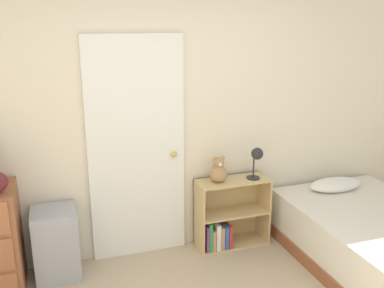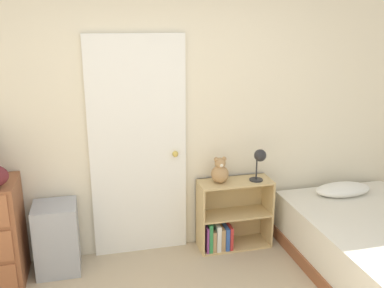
# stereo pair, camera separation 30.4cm
# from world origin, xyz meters

# --- Properties ---
(wall_back) EXTENTS (10.00, 0.06, 2.55)m
(wall_back) POSITION_xyz_m (0.00, 1.94, 1.27)
(wall_back) COLOR beige
(wall_back) RESTS_ON ground_plane
(door_closed) EXTENTS (0.86, 0.09, 2.01)m
(door_closed) POSITION_xyz_m (-0.17, 1.88, 1.01)
(door_closed) COLOR white
(door_closed) RESTS_ON ground_plane
(storage_bin) EXTENTS (0.36, 0.35, 0.62)m
(storage_bin) POSITION_xyz_m (-0.92, 1.71, 0.31)
(storage_bin) COLOR #999EA8
(storage_bin) RESTS_ON ground_plane
(bookshelf) EXTENTS (0.69, 0.28, 0.67)m
(bookshelf) POSITION_xyz_m (0.65, 1.75, 0.27)
(bookshelf) COLOR tan
(bookshelf) RESTS_ON ground_plane
(teddy_bear) EXTENTS (0.16, 0.16, 0.25)m
(teddy_bear) POSITION_xyz_m (0.55, 1.74, 0.78)
(teddy_bear) COLOR tan
(teddy_bear) RESTS_ON bookshelf
(desk_lamp) EXTENTS (0.14, 0.14, 0.31)m
(desk_lamp) POSITION_xyz_m (0.92, 1.70, 0.89)
(desk_lamp) COLOR #262628
(desk_lamp) RESTS_ON bookshelf
(bed) EXTENTS (1.25, 1.83, 0.59)m
(bed) POSITION_xyz_m (1.78, 0.98, 0.24)
(bed) COLOR brown
(bed) RESTS_ON ground_plane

